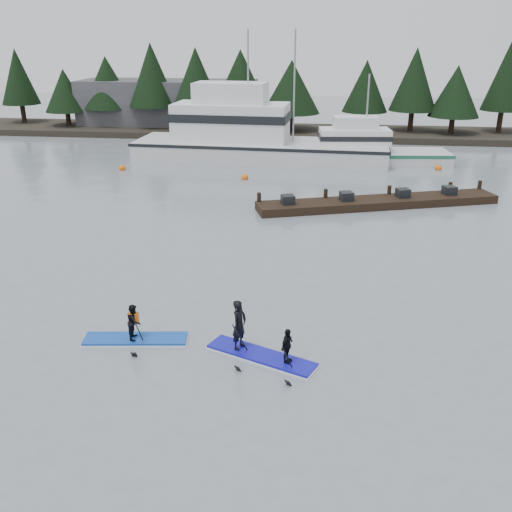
# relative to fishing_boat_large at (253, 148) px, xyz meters

# --- Properties ---
(ground) EXTENTS (160.00, 160.00, 0.00)m
(ground) POSITION_rel_fishing_boat_large_xyz_m (3.30, -30.15, -0.86)
(ground) COLOR slate
(ground) RESTS_ON ground
(far_shore) EXTENTS (70.00, 8.00, 0.60)m
(far_shore) POSITION_rel_fishing_boat_large_xyz_m (3.30, 11.85, -0.56)
(far_shore) COLOR #2D281E
(far_shore) RESTS_ON ground
(treeline) EXTENTS (60.00, 4.00, 8.00)m
(treeline) POSITION_rel_fishing_boat_large_xyz_m (3.30, 11.85, -0.86)
(treeline) COLOR black
(treeline) RESTS_ON ground
(waterfront_building) EXTENTS (18.00, 6.00, 5.00)m
(waterfront_building) POSITION_rel_fishing_boat_large_xyz_m (-10.70, 13.85, 1.64)
(waterfront_building) COLOR #4C4C51
(waterfront_building) RESTS_ON ground
(fishing_boat_large) EXTENTS (20.21, 6.51, 11.01)m
(fishing_boat_large) POSITION_rel_fishing_boat_large_xyz_m (0.00, 0.00, 0.00)
(fishing_boat_large) COLOR silver
(fishing_boat_large) RESTS_ON ground
(fishing_boat_medium) EXTENTS (12.20, 4.63, 7.44)m
(fishing_boat_medium) POSITION_rel_fishing_boat_large_xyz_m (9.06, -0.34, -0.35)
(fishing_boat_medium) COLOR silver
(fishing_boat_medium) RESTS_ON ground
(floating_dock) EXTENTS (14.27, 6.50, 0.48)m
(floating_dock) POSITION_rel_fishing_boat_large_xyz_m (9.07, -12.52, -0.62)
(floating_dock) COLOR black
(floating_dock) RESTS_ON ground
(buoy_c) EXTENTS (0.50, 0.50, 0.50)m
(buoy_c) POSITION_rel_fishing_boat_large_xyz_m (14.22, -2.17, -0.86)
(buoy_c) COLOR orange
(buoy_c) RESTS_ON ground
(buoy_b) EXTENTS (0.49, 0.49, 0.49)m
(buoy_b) POSITION_rel_fishing_boat_large_xyz_m (0.33, -6.91, -0.86)
(buoy_b) COLOR orange
(buoy_b) RESTS_ON ground
(buoy_a) EXTENTS (0.50, 0.50, 0.50)m
(buoy_a) POSITION_rel_fishing_boat_large_xyz_m (-9.15, -5.20, -0.86)
(buoy_a) COLOR orange
(buoy_a) RESTS_ON ground
(paddleboard_solo) EXTENTS (3.46, 1.25, 1.80)m
(paddleboard_solo) POSITION_rel_fishing_boat_large_xyz_m (-0.04, -29.52, -0.46)
(paddleboard_solo) COLOR #1246AD
(paddleboard_solo) RESTS_ON ground
(paddleboard_duo) EXTENTS (3.62, 2.17, 2.28)m
(paddleboard_duo) POSITION_rel_fishing_boat_large_xyz_m (4.09, -29.98, -0.31)
(paddleboard_duo) COLOR #1212AD
(paddleboard_duo) RESTS_ON ground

